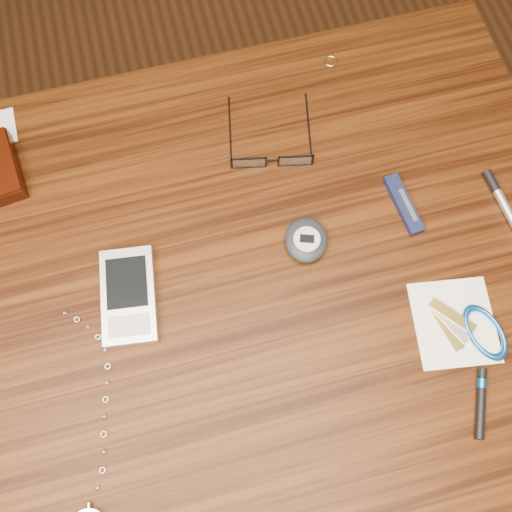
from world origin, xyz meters
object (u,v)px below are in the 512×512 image
at_px(desk, 212,309).
at_px(pda_phone, 129,296).
at_px(pedometer, 306,240).
at_px(notepad_keys, 470,328).
at_px(pocket_knife, 404,204).
at_px(silver_pen, 507,211).
at_px(eyeglasses, 272,158).

bearing_deg(desk, pda_phone, 172.34).
xyz_separation_m(pedometer, notepad_keys, (0.16, -0.16, -0.01)).
height_order(pocket_knife, silver_pen, same).
xyz_separation_m(eyeglasses, pda_phone, (-0.22, -0.14, -0.00)).
relative_size(pedometer, notepad_keys, 0.62).
bearing_deg(pda_phone, silver_pen, -1.04).
height_order(desk, eyeglasses, eyeglasses).
height_order(desk, pda_phone, pda_phone).
xyz_separation_m(desk, silver_pen, (0.41, 0.00, 0.11)).
xyz_separation_m(eyeglasses, pedometer, (0.01, -0.13, 0.00)).
xyz_separation_m(eyeglasses, pocket_knife, (0.15, -0.11, -0.01)).
distance_m(pda_phone, silver_pen, 0.50).
distance_m(desk, eyeglasses, 0.23).
relative_size(notepad_keys, pocket_knife, 1.39).
distance_m(pedometer, silver_pen, 0.27).
relative_size(pda_phone, pocket_knife, 1.46).
bearing_deg(pedometer, pocket_knife, 7.48).
xyz_separation_m(desk, pda_phone, (-0.10, 0.01, 0.11)).
relative_size(eyeglasses, pda_phone, 1.04).
relative_size(eyeglasses, notepad_keys, 1.10).
bearing_deg(desk, pocket_knife, 9.50).
bearing_deg(desk, eyeglasses, 50.51).
bearing_deg(notepad_keys, desk, 156.69).
height_order(desk, pedometer, pedometer).
bearing_deg(notepad_keys, eyeglasses, 121.60).
relative_size(desk, silver_pen, 6.85).
relative_size(pda_phone, notepad_keys, 1.05).
height_order(eyeglasses, silver_pen, eyeglasses).
bearing_deg(desk, pedometer, 11.51).
height_order(pda_phone, pocket_knife, pda_phone).
bearing_deg(eyeglasses, pedometer, -84.76).
bearing_deg(notepad_keys, pda_phone, 160.19).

